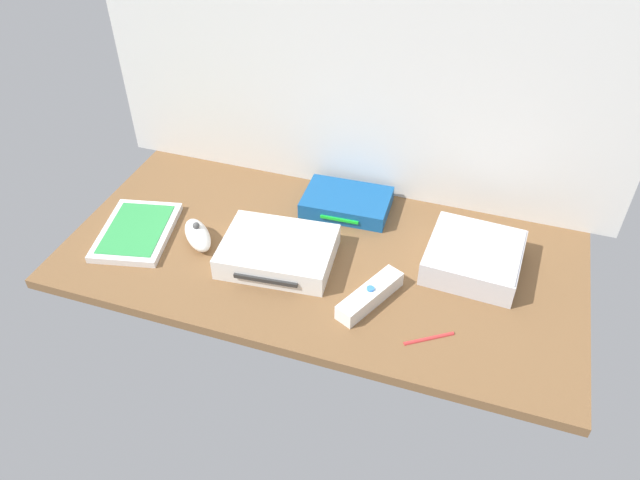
% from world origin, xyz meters
% --- Properties ---
extents(ground_plane, '(1.00, 0.48, 0.02)m').
position_xyz_m(ground_plane, '(0.00, 0.00, -0.01)').
color(ground_plane, brown).
rests_on(ground_plane, ground).
extents(back_wall, '(1.10, 0.01, 0.64)m').
position_xyz_m(back_wall, '(0.00, 0.25, 0.32)').
color(back_wall, silver).
rests_on(back_wall, ground).
extents(game_console, '(0.22, 0.18, 0.04)m').
position_xyz_m(game_console, '(-0.07, -0.04, 0.02)').
color(game_console, white).
rests_on(game_console, ground_plane).
extents(mini_computer, '(0.18, 0.18, 0.05)m').
position_xyz_m(mini_computer, '(0.28, 0.06, 0.03)').
color(mini_computer, silver).
rests_on(mini_computer, ground_plane).
extents(game_case, '(0.17, 0.21, 0.02)m').
position_xyz_m(game_case, '(-0.37, -0.06, 0.01)').
color(game_case, white).
rests_on(game_case, ground_plane).
extents(network_router, '(0.18, 0.13, 0.03)m').
position_xyz_m(network_router, '(0.01, 0.16, 0.02)').
color(network_router, '#145193').
rests_on(network_router, ground_plane).
extents(remote_wand, '(0.09, 0.15, 0.03)m').
position_xyz_m(remote_wand, '(0.12, -0.09, 0.02)').
color(remote_wand, white).
rests_on(remote_wand, ground_plane).
extents(remote_nunchuk, '(0.10, 0.10, 0.05)m').
position_xyz_m(remote_nunchuk, '(-0.24, -0.04, 0.02)').
color(remote_nunchuk, white).
rests_on(remote_nunchuk, ground_plane).
extents(stylus_pen, '(0.08, 0.06, 0.01)m').
position_xyz_m(stylus_pen, '(0.24, -0.14, 0.00)').
color(stylus_pen, red).
rests_on(stylus_pen, ground_plane).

